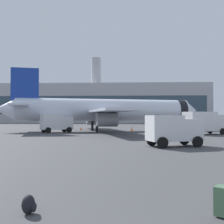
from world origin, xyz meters
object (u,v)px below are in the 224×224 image
object	(u,v)px
service_truck	(56,122)
fuel_truck	(204,122)
safety_cone_far	(81,128)
traveller_backpack	(29,205)
safety_cone_near	(151,130)
cargo_van	(173,129)
airplane_at_gate	(105,110)
safety_cone_mid	(132,129)

from	to	relation	value
service_truck	fuel_truck	size ratio (longest dim) A/B	0.81
safety_cone_far	traveller_backpack	size ratio (longest dim) A/B	1.34
safety_cone_near	safety_cone_far	bearing A→B (deg)	154.10
safety_cone_near	traveller_backpack	size ratio (longest dim) A/B	1.24
service_truck	cargo_van	xyz separation A→B (m)	(14.90, -20.03, -0.16)
safety_cone_near	service_truck	bearing A→B (deg)	-171.62
service_truck	airplane_at_gate	bearing A→B (deg)	30.59
airplane_at_gate	safety_cone_far	xyz separation A→B (m)	(-4.79, 4.03, -3.34)
service_truck	safety_cone_far	bearing A→B (deg)	72.75
service_truck	traveller_backpack	bearing A→B (deg)	-76.84
service_truck	safety_cone_mid	world-z (taller)	service_truck
airplane_at_gate	service_truck	world-z (taller)	airplane_at_gate
cargo_van	safety_cone_mid	xyz separation A→B (m)	(-2.78, 25.46, -1.04)
safety_cone_far	safety_cone_mid	bearing A→B (deg)	-17.33
fuel_truck	traveller_backpack	size ratio (longest dim) A/B	13.45
cargo_van	traveller_backpack	xyz separation A→B (m)	(-6.45, -16.11, -1.22)
cargo_van	safety_cone_mid	size ratio (longest dim) A/B	5.73
service_truck	traveller_backpack	world-z (taller)	service_truck
airplane_at_gate	safety_cone_mid	distance (m)	5.83
service_truck	safety_cone_far	xyz separation A→B (m)	(2.61, 8.40, -1.29)
fuel_truck	traveller_backpack	bearing A→B (deg)	-112.82
service_truck	safety_cone_mid	bearing A→B (deg)	24.13
safety_cone_far	safety_cone_near	bearing A→B (deg)	-25.90
traveller_backpack	airplane_at_gate	bearing A→B (deg)	91.49
traveller_backpack	service_truck	bearing A→B (deg)	103.16
fuel_truck	safety_cone_near	bearing A→B (deg)	138.72
cargo_van	safety_cone_far	xyz separation A→B (m)	(-12.29, 28.43, -1.13)
fuel_truck	safety_cone_far	world-z (taller)	fuel_truck
safety_cone_mid	safety_cone_far	world-z (taller)	safety_cone_mid
fuel_truck	safety_cone_mid	xyz separation A→B (m)	(-9.96, 9.16, -1.36)
service_truck	safety_cone_mid	size ratio (longest dim) A/B	6.25
safety_cone_near	safety_cone_mid	world-z (taller)	safety_cone_mid
airplane_at_gate	traveller_backpack	world-z (taller)	airplane_at_gate
cargo_van	fuel_truck	bearing A→B (deg)	66.21
cargo_van	service_truck	bearing A→B (deg)	126.65
fuel_truck	airplane_at_gate	bearing A→B (deg)	151.13
cargo_van	safety_cone_mid	bearing A→B (deg)	96.22
airplane_at_gate	cargo_van	distance (m)	25.63
safety_cone_mid	safety_cone_far	distance (m)	9.97
airplane_at_gate	safety_cone_near	size ratio (longest dim) A/B	58.98
safety_cone_near	fuel_truck	bearing A→B (deg)	-41.28
service_truck	fuel_truck	distance (m)	22.40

